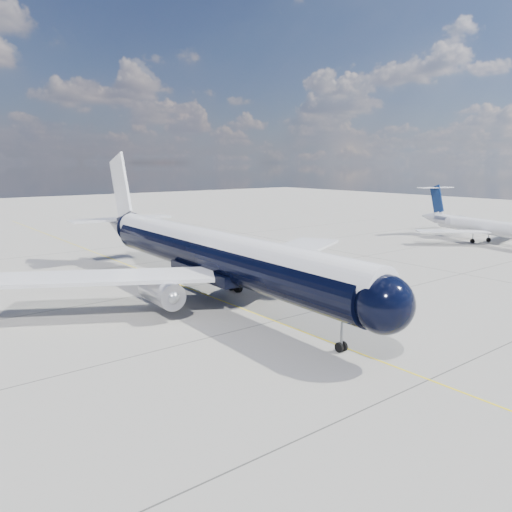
{
  "coord_description": "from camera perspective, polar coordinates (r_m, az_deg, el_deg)",
  "views": [
    {
      "loc": [
        -26.58,
        -21.34,
        13.37
      ],
      "look_at": [
        4.27,
        18.08,
        4.0
      ],
      "focal_mm": 35.0,
      "sensor_mm": 36.0,
      "label": 1
    }
  ],
  "objects": [
    {
      "name": "main_airliner",
      "position": [
        50.09,
        -5.57,
        0.46
      ],
      "size": [
        42.1,
        51.22,
        14.8
      ],
      "rotation": [
        0.0,
        0.0,
        -0.03
      ],
      "color": "black",
      "rests_on": "ground"
    },
    {
      "name": "taxiway_centerline",
      "position": [
        55.07,
        -7.98,
        -3.55
      ],
      "size": [
        0.16,
        160.0,
        0.01
      ],
      "primitive_type": "cube",
      "color": "yellow",
      "rests_on": "ground"
    },
    {
      "name": "ground",
      "position": [
        59.34,
        -10.41,
        -2.6
      ],
      "size": [
        320.0,
        320.0,
        0.0
      ],
      "primitive_type": "plane",
      "color": "#99958E",
      "rests_on": "ground"
    },
    {
      "name": "regional_jet",
      "position": [
        93.32,
        23.99,
        3.29
      ],
      "size": [
        23.36,
        27.36,
        9.41
      ],
      "rotation": [
        0.0,
        0.0,
        -0.27
      ],
      "color": "silver",
      "rests_on": "ground"
    }
  ]
}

